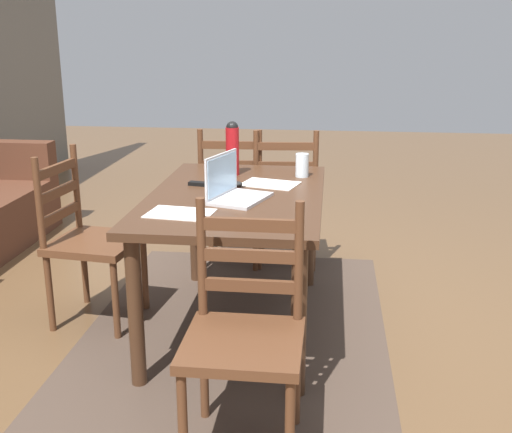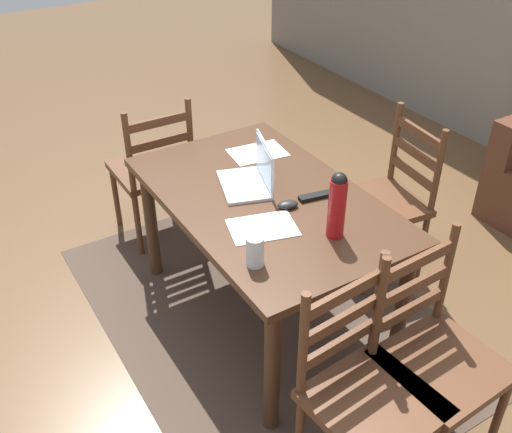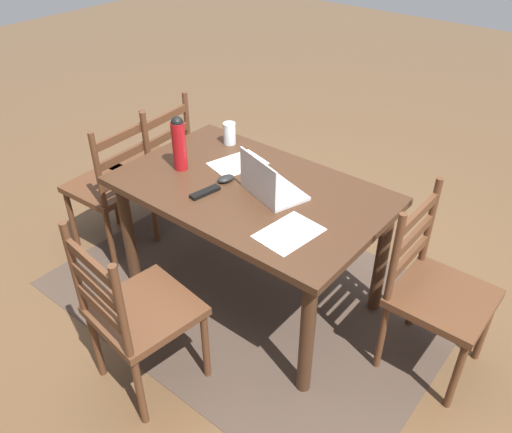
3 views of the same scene
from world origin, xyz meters
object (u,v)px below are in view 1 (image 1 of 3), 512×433
(chair_far_head, at_px, (89,240))
(chair_left_near, at_px, (244,336))
(chair_right_near, at_px, (285,199))
(drinking_glass, at_px, (302,165))
(laptop, at_px, (232,188))
(computer_mouse, at_px, (234,184))
(chair_right_far, at_px, (233,197))
(dining_table, at_px, (236,212))
(water_bottle, at_px, (232,147))
(tv_remote, at_px, (204,184))

(chair_far_head, distance_m, chair_left_near, 1.41)
(chair_right_near, bearing_deg, drinking_glass, -166.71)
(laptop, relative_size, computer_mouse, 3.73)
(chair_left_near, relative_size, chair_right_far, 1.00)
(chair_right_near, distance_m, computer_mouse, 0.94)
(dining_table, distance_m, chair_right_far, 1.03)
(water_bottle, relative_size, computer_mouse, 3.10)
(chair_far_head, distance_m, computer_mouse, 0.85)
(drinking_glass, bearing_deg, chair_right_near, 13.29)
(chair_left_near, bearing_deg, drinking_glass, -5.61)
(chair_far_head, relative_size, laptop, 2.55)
(water_bottle, bearing_deg, chair_left_near, -169.64)
(chair_far_head, height_order, chair_right_far, same)
(water_bottle, bearing_deg, chair_far_head, 120.30)
(chair_right_near, relative_size, laptop, 2.55)
(chair_right_near, height_order, laptop, laptop)
(chair_far_head, xyz_separation_m, tv_remote, (0.14, -0.62, 0.30))
(chair_far_head, relative_size, chair_left_near, 1.00)
(chair_far_head, height_order, drinking_glass, chair_far_head)
(dining_table, xyz_separation_m, drinking_glass, (0.42, -0.32, 0.17))
(chair_far_head, xyz_separation_m, laptop, (-0.12, -0.81, 0.35))
(laptop, bearing_deg, drinking_glass, -30.58)
(drinking_glass, xyz_separation_m, computer_mouse, (-0.28, 0.35, -0.05))
(chair_right_far, xyz_separation_m, computer_mouse, (-0.86, -0.14, 0.31))
(chair_left_near, relative_size, computer_mouse, 9.50)
(chair_right_far, bearing_deg, water_bottle, -171.04)
(computer_mouse, bearing_deg, chair_left_near, -154.39)
(chair_left_near, bearing_deg, chair_far_head, 44.53)
(dining_table, height_order, chair_right_near, chair_right_near)
(water_bottle, height_order, tv_remote, water_bottle)
(laptop, relative_size, drinking_glass, 2.80)
(computer_mouse, xyz_separation_m, tv_remote, (-0.00, 0.16, -0.01))
(chair_left_near, distance_m, water_bottle, 1.52)
(computer_mouse, bearing_deg, chair_right_far, 24.30)
(computer_mouse, bearing_deg, drinking_glass, -36.18)
(chair_far_head, xyz_separation_m, water_bottle, (0.43, -0.73, 0.45))
(chair_far_head, relative_size, drinking_glass, 7.12)
(water_bottle, bearing_deg, drinking_glass, -90.96)
(chair_right_far, relative_size, laptop, 2.55)
(chair_left_near, relative_size, drinking_glass, 7.12)
(chair_right_far, height_order, computer_mouse, chair_right_far)
(chair_left_near, bearing_deg, laptop, 11.46)
(chair_far_head, bearing_deg, laptop, -98.55)
(chair_left_near, relative_size, water_bottle, 3.07)
(dining_table, bearing_deg, drinking_glass, -36.81)
(laptop, height_order, water_bottle, water_bottle)
(chair_far_head, bearing_deg, computer_mouse, -80.07)
(dining_table, xyz_separation_m, chair_right_near, (1.00, -0.18, -0.19))
(dining_table, relative_size, laptop, 3.83)
(dining_table, bearing_deg, chair_far_head, 89.65)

